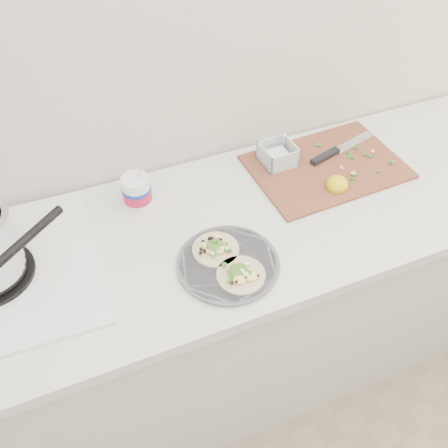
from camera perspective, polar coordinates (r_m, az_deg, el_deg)
name	(u,v)px	position (r m, az deg, el deg)	size (l,w,h in m)	color
counter	(209,313)	(1.84, -1.74, -10.09)	(2.44, 0.66, 0.90)	silver
taco_plate	(228,262)	(1.38, 0.46, -4.33)	(0.29, 0.29, 0.04)	#525359
tub	(137,189)	(1.54, -9.87, 3.97)	(0.09, 0.09, 0.20)	white
cutboard	(322,162)	(1.72, 11.15, 6.93)	(0.51, 0.36, 0.08)	brown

